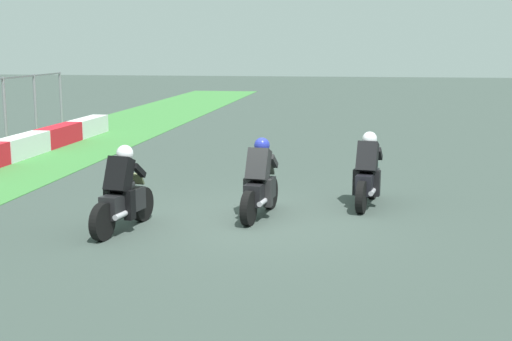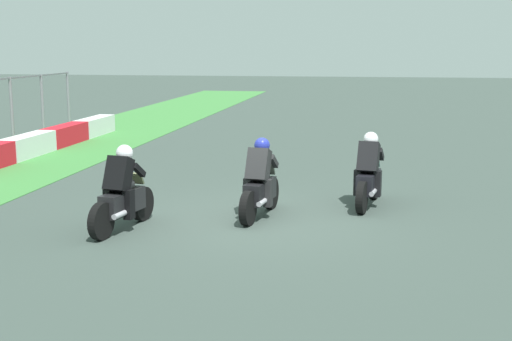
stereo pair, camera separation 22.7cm
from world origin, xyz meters
TOP-DOWN VIEW (x-y plane):
  - ground_plane at (0.00, 0.00)m, footprint 120.00×120.00m
  - rider_lane_a at (1.46, -2.03)m, footprint 2.03×0.61m
  - rider_lane_b at (0.21, 0.00)m, footprint 2.04×0.60m
  - rider_lane_c at (-1.13, 2.24)m, footprint 2.03×0.62m

SIDE VIEW (x-z plane):
  - ground_plane at x=0.00m, z-range 0.00..0.00m
  - rider_lane_a at x=1.46m, z-range -0.13..1.38m
  - rider_lane_b at x=0.21m, z-range -0.13..1.38m
  - rider_lane_c at x=-1.13m, z-range -0.13..1.38m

